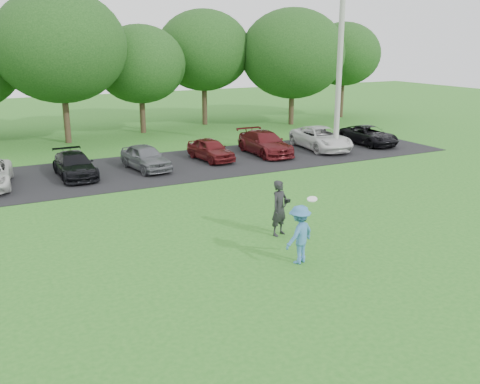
{
  "coord_description": "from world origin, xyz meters",
  "views": [
    {
      "loc": [
        -7.32,
        -10.63,
        5.85
      ],
      "look_at": [
        0.0,
        3.5,
        1.3
      ],
      "focal_mm": 40.0,
      "sensor_mm": 36.0,
      "label": 1
    }
  ],
  "objects": [
    {
      "name": "frisbee_player",
      "position": [
        0.3,
        0.6,
        0.81
      ],
      "size": [
        1.2,
        0.95,
        1.88
      ],
      "color": "teal",
      "rests_on": "ground"
    },
    {
      "name": "parked_cars",
      "position": [
        0.47,
        13.01,
        0.6
      ],
      "size": [
        28.59,
        4.85,
        1.24
      ],
      "color": "silver",
      "rests_on": "parking_lot"
    },
    {
      "name": "parking_lot",
      "position": [
        0.0,
        13.0,
        0.01
      ],
      "size": [
        32.0,
        6.5,
        0.03
      ],
      "primitive_type": "cube",
      "color": "black",
      "rests_on": "ground"
    },
    {
      "name": "tree_row",
      "position": [
        1.51,
        22.76,
        4.91
      ],
      "size": [
        42.39,
        9.85,
        8.64
      ],
      "color": "#38281C",
      "rests_on": "ground"
    },
    {
      "name": "ground",
      "position": [
        0.0,
        0.0,
        0.0
      ],
      "size": [
        100.0,
        100.0,
        0.0
      ],
      "primitive_type": "plane",
      "color": "#286C1E",
      "rests_on": "ground"
    },
    {
      "name": "utility_pole",
      "position": [
        10.06,
        11.86,
        5.07
      ],
      "size": [
        0.28,
        0.28,
        10.15
      ],
      "primitive_type": "cylinder",
      "color": "#A6A5A0",
      "rests_on": "ground"
    },
    {
      "name": "camera_bystander",
      "position": [
        0.95,
        2.68,
        0.87
      ],
      "size": [
        0.74,
        0.61,
        1.74
      ],
      "color": "black",
      "rests_on": "ground"
    }
  ]
}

